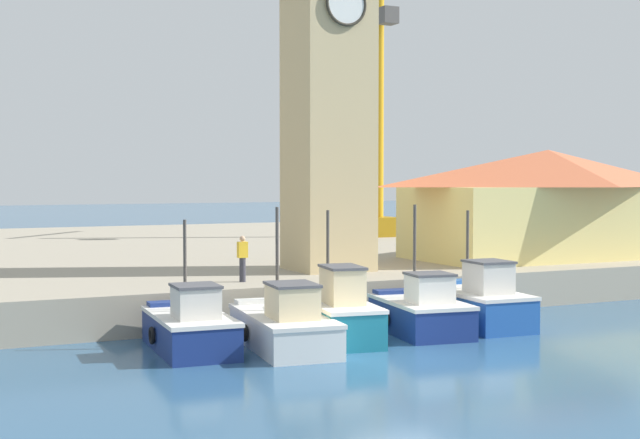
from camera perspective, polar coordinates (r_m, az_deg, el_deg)
ground_plane at (r=25.00m, az=5.38°, el=-8.92°), size 300.00×300.00×0.00m
quay_wharf at (r=49.21m, az=-10.60°, el=-2.42°), size 120.00×40.00×1.38m
fishing_boat_far_left at (r=26.22m, az=-8.32°, el=-6.85°), size 2.32×4.55×3.80m
fishing_boat_left_outer at (r=26.47m, az=-2.31°, el=-6.77°), size 2.71×5.42×4.15m
fishing_boat_left_inner at (r=28.00m, az=0.93°, el=-6.01°), size 2.57×5.39×3.99m
fishing_boat_mid_left at (r=29.04m, az=6.48°, el=-5.90°), size 2.70×4.33×4.15m
fishing_boat_center at (r=30.74m, az=9.99°, el=-5.29°), size 2.40×4.71×3.90m
clock_tower at (r=35.40m, az=0.53°, el=9.04°), size 3.41×3.41×15.93m
warehouse_right at (r=42.10m, az=14.36°, el=1.06°), size 12.92×6.44×4.93m
port_crane_near at (r=55.74m, az=3.71°, el=5.37°), size 2.00×9.10×17.51m
dock_worker_near_tower at (r=31.31m, az=-4.98°, el=-2.46°), size 0.34×0.22×1.62m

